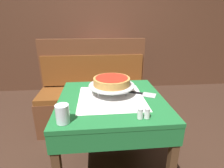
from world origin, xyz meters
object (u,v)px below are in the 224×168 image
(dining_table_rear, at_px, (103,64))
(pizza_server, at_px, (138,93))
(pizza_pan_stand, at_px, (112,86))
(condiment_caddy, at_px, (102,54))
(salt_shaker, at_px, (140,114))
(pepper_shaker, at_px, (147,113))
(water_glass_near, at_px, (63,114))
(dining_table_front, at_px, (111,109))
(deep_dish_pizza, at_px, (112,81))
(booth_bench, at_px, (94,102))

(dining_table_rear, bearing_deg, pizza_server, -82.29)
(pizza_pan_stand, relative_size, condiment_caddy, 2.39)
(salt_shaker, height_order, condiment_caddy, condiment_caddy)
(salt_shaker, distance_m, pepper_shaker, 0.04)
(pizza_server, height_order, water_glass_near, water_glass_near)
(dining_table_front, bearing_deg, deep_dish_pizza, 82.03)
(deep_dish_pizza, height_order, salt_shaker, deep_dish_pizza)
(deep_dish_pizza, xyz_separation_m, pepper_shaker, (0.18, -0.39, -0.08))
(pizza_server, distance_m, condiment_caddy, 1.69)
(deep_dish_pizza, xyz_separation_m, salt_shaker, (0.14, -0.39, -0.08))
(pepper_shaker, bearing_deg, condiment_caddy, 95.28)
(dining_table_front, distance_m, water_glass_near, 0.47)
(booth_bench, bearing_deg, dining_table_front, -79.25)
(deep_dish_pizza, bearing_deg, pizza_pan_stand, 180.00)
(deep_dish_pizza, height_order, pizza_server, deep_dish_pizza)
(dining_table_rear, xyz_separation_m, pizza_pan_stand, (-0.00, -1.56, 0.19))
(dining_table_front, relative_size, booth_bench, 0.61)
(dining_table_front, xyz_separation_m, booth_bench, (-0.15, 0.77, -0.30))
(pizza_server, bearing_deg, dining_table_front, -165.74)
(pizza_server, bearing_deg, booth_bench, 117.66)
(deep_dish_pizza, bearing_deg, pizza_server, -4.90)
(deep_dish_pizza, bearing_deg, water_glass_near, -129.07)
(dining_table_front, xyz_separation_m, pepper_shaker, (0.19, -0.32, 0.13))
(dining_table_rear, distance_m, salt_shaker, 1.96)
(water_glass_near, bearing_deg, dining_table_rear, 80.55)
(pepper_shaker, bearing_deg, dining_table_front, 120.88)
(dining_table_rear, height_order, deep_dish_pizza, deep_dish_pizza)
(pizza_pan_stand, bearing_deg, pizza_server, -4.90)
(pizza_server, bearing_deg, pizza_pan_stand, 175.10)
(booth_bench, xyz_separation_m, pizza_server, (0.38, -0.72, 0.40))
(pizza_pan_stand, height_order, deep_dish_pizza, deep_dish_pizza)
(pizza_pan_stand, bearing_deg, booth_bench, 102.74)
(water_glass_near, bearing_deg, pizza_server, 34.97)
(water_glass_near, distance_m, condiment_caddy, 2.08)
(water_glass_near, relative_size, salt_shaker, 1.71)
(salt_shaker, relative_size, pepper_shaker, 1.02)
(pepper_shaker, distance_m, condiment_caddy, 2.06)
(booth_bench, bearing_deg, condiment_caddy, 81.28)
(dining_table_front, relative_size, water_glass_near, 7.16)
(booth_bench, height_order, pepper_shaker, booth_bench)
(dining_table_rear, xyz_separation_m, booth_bench, (-0.16, -0.86, -0.28))
(water_glass_near, xyz_separation_m, pepper_shaker, (0.50, 0.00, -0.02))
(pizza_pan_stand, height_order, salt_shaker, pizza_pan_stand)
(booth_bench, distance_m, condiment_caddy, 1.06)
(booth_bench, distance_m, water_glass_near, 1.20)
(booth_bench, relative_size, salt_shaker, 19.94)
(dining_table_rear, distance_m, deep_dish_pizza, 1.58)
(pizza_pan_stand, distance_m, pizza_server, 0.23)
(dining_table_front, height_order, water_glass_near, water_glass_near)
(pepper_shaker, height_order, condiment_caddy, condiment_caddy)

